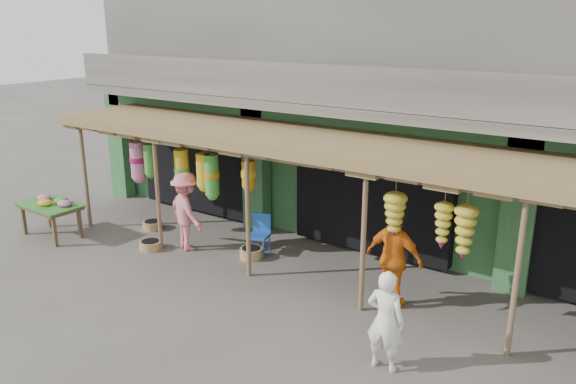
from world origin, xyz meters
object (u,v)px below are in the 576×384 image
Objects in this scene: person_vendor at (394,258)px; flower_table at (51,206)px; person_front at (385,321)px; blue_chair at (260,232)px; person_shopper at (186,211)px.

flower_table is at bearing 13.55° from person_vendor.
person_front reaches higher than flower_table.
flower_table is at bearing -172.16° from blue_chair.
person_front is at bearing 114.52° from person_vendor.
blue_chair is 3.49m from person_vendor.
flower_table is 8.18m from person_vendor.
flower_table is 8.76m from person_front.
person_vendor reaches higher than flower_table.
person_front reaches higher than blue_chair.
person_front is at bearing -0.95° from flower_table.
person_shopper is at bearing 5.46° from person_vendor.
person_shopper reaches higher than person_front.
person_vendor reaches higher than person_shopper.
flower_table is at bearing -5.43° from person_front.
person_shopper is (-4.89, -0.11, -0.03)m from person_vendor.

